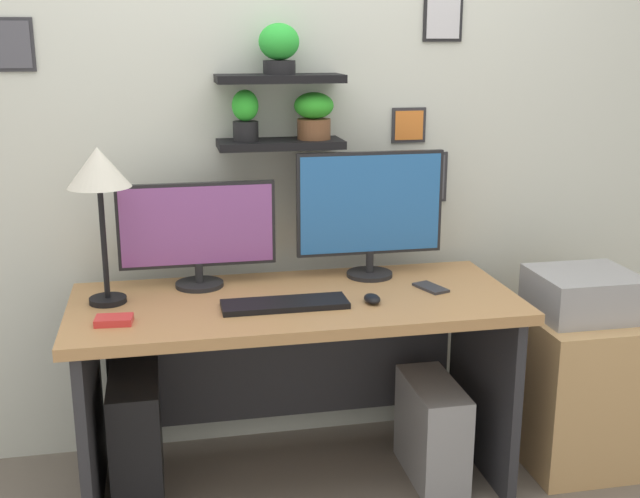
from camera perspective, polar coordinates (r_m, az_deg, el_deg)
The scene contains 14 objects.
ground_plane at distance 3.17m, azimuth -1.66°, elevation -16.51°, with size 8.00×8.00×0.00m, color #70665B.
back_wall_assembly at distance 3.15m, azimuth -3.20°, elevation 9.44°, with size 4.40×0.24×2.70m.
desk at distance 2.98m, azimuth -1.92°, elevation -7.08°, with size 1.60×0.68×0.75m.
monitor_left at distance 2.97m, azimuth -8.84°, elevation 1.29°, with size 0.58×0.18×0.39m.
monitor_right at distance 3.06m, azimuth 3.63°, elevation 2.86°, with size 0.57×0.18×0.49m.
keyboard at distance 2.76m, azimuth -2.56°, elevation -3.99°, with size 0.44×0.14×0.02m, color black.
computer_mouse at distance 2.80m, azimuth 3.78°, elevation -3.60°, with size 0.06×0.09×0.03m, color black.
desk_lamp at distance 2.79m, azimuth -15.65°, elevation 5.11°, with size 0.22×0.22×0.55m.
cell_phone at distance 2.98m, azimuth 7.98°, elevation -2.78°, with size 0.07×0.14×0.01m, color #2D2D33.
scissors_tray at distance 2.68m, azimuth -14.64°, elevation -4.99°, with size 0.12×0.08×0.02m, color red.
drawer_cabinet at distance 3.36m, azimuth 17.92°, elevation -9.44°, with size 0.44×0.50×0.61m, color tan.
printer at distance 3.23m, azimuth 18.48°, elevation -3.07°, with size 0.38×0.34×0.17m, color #9E9EA3.
computer_tower_left at distance 3.07m, azimuth -13.08°, elevation -13.04°, with size 0.18×0.40×0.47m, color black.
computer_tower_right at distance 3.16m, azimuth 8.07°, elevation -12.78°, with size 0.18×0.40×0.39m, color #99999E.
Camera 1 is at (-0.45, -2.67, 1.66)m, focal length 44.39 mm.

